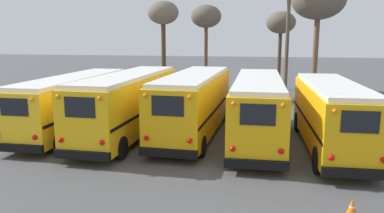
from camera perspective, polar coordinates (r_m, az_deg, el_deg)
ground_plane at (r=19.96m, az=0.05°, el=-4.65°), size 160.00×160.00×0.00m
school_bus_0 at (r=21.98m, az=-17.47°, el=0.77°), size 2.51×10.53×3.09m
school_bus_1 at (r=20.20m, az=-9.56°, el=0.65°), size 2.73×10.66×3.32m
school_bus_2 at (r=20.08m, az=0.33°, el=0.69°), size 2.89×10.31×3.32m
school_bus_3 at (r=19.24m, az=10.00°, el=-0.05°), size 2.60×10.60×3.23m
school_bus_4 at (r=18.54m, az=20.46°, el=-1.02°), size 2.65×9.45×3.17m
utility_pole at (r=29.31m, az=14.29°, el=9.47°), size 1.80×0.28×9.31m
bare_tree_0 at (r=33.06m, az=-4.42°, el=13.66°), size 2.67×2.67×8.26m
bare_tree_1 at (r=38.25m, az=13.38°, el=12.15°), size 2.86×2.86×7.65m
bare_tree_2 at (r=33.68m, az=2.17°, el=13.30°), size 2.66×2.66×7.98m
bare_tree_3 at (r=31.31m, az=18.72°, el=15.04°), size 4.12×4.12×9.60m
traffic_cone at (r=12.41m, az=23.19°, el=-14.02°), size 0.36×0.36×0.54m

